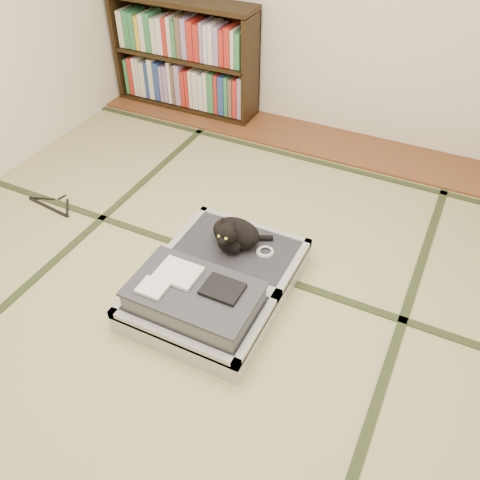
% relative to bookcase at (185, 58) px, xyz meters
% --- Properties ---
extents(floor, '(4.50, 4.50, 0.00)m').
position_rel_bookcase_xyz_m(floor, '(1.32, -2.07, -0.45)').
color(floor, '#BCBA7D').
rests_on(floor, ground).
extents(wood_strip, '(4.00, 0.50, 0.02)m').
position_rel_bookcase_xyz_m(wood_strip, '(1.32, -0.07, -0.44)').
color(wood_strip, brown).
rests_on(wood_strip, ground).
extents(room_shell, '(4.50, 4.50, 4.50)m').
position_rel_bookcase_xyz_m(room_shell, '(1.32, -2.07, 1.01)').
color(room_shell, white).
rests_on(room_shell, ground).
extents(tatami_borders, '(4.00, 4.50, 0.01)m').
position_rel_bookcase_xyz_m(tatami_borders, '(1.32, -1.58, -0.45)').
color(tatami_borders, '#2D381E').
rests_on(tatami_borders, ground).
extents(bookcase, '(1.29, 0.29, 0.92)m').
position_rel_bookcase_xyz_m(bookcase, '(0.00, 0.00, 0.00)').
color(bookcase, black).
rests_on(bookcase, wood_strip).
extents(suitcase, '(0.74, 0.99, 0.29)m').
position_rel_bookcase_xyz_m(suitcase, '(1.34, -1.97, -0.35)').
color(suitcase, '#BBBBC0').
rests_on(suitcase, floor).
extents(cat, '(0.33, 0.33, 0.27)m').
position_rel_bookcase_xyz_m(cat, '(1.32, -1.68, -0.21)').
color(cat, black).
rests_on(cat, suitcase).
extents(cable_coil, '(0.10, 0.10, 0.02)m').
position_rel_bookcase_xyz_m(cable_coil, '(1.50, -1.65, -0.30)').
color(cable_coil, white).
rests_on(cable_coil, suitcase).
extents(hanger, '(0.39, 0.20, 0.01)m').
position_rel_bookcase_xyz_m(hanger, '(-0.07, -1.71, -0.44)').
color(hanger, black).
rests_on(hanger, floor).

